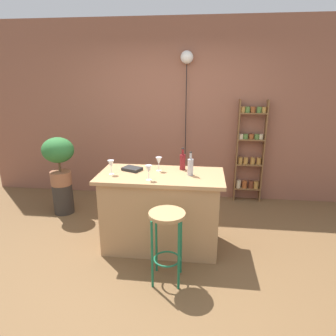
# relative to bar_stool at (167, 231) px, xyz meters

# --- Properties ---
(ground) EXTENTS (12.00, 12.00, 0.00)m
(ground) POSITION_rel_bar_stool_xyz_m (-0.15, 0.33, -0.55)
(ground) COLOR brown
(back_wall) EXTENTS (6.40, 0.10, 2.80)m
(back_wall) POSITION_rel_bar_stool_xyz_m (-0.15, 2.28, 0.85)
(back_wall) COLOR #8C5642
(back_wall) RESTS_ON ground
(kitchen_counter) EXTENTS (1.41, 0.70, 0.90)m
(kitchen_counter) POSITION_rel_bar_stool_xyz_m (-0.15, 0.63, -0.09)
(kitchen_counter) COLOR tan
(kitchen_counter) RESTS_ON ground
(bar_stool) EXTENTS (0.35, 0.35, 0.74)m
(bar_stool) POSITION_rel_bar_stool_xyz_m (0.00, 0.00, 0.00)
(bar_stool) COLOR #196642
(bar_stool) RESTS_ON ground
(spice_shelf) EXTENTS (0.43, 0.12, 1.62)m
(spice_shelf) POSITION_rel_bar_stool_xyz_m (1.05, 2.14, 0.27)
(spice_shelf) COLOR brown
(spice_shelf) RESTS_ON ground
(plant_stool) EXTENTS (0.29, 0.29, 0.44)m
(plant_stool) POSITION_rel_bar_stool_xyz_m (-1.72, 1.35, -0.33)
(plant_stool) COLOR #2D2823
(plant_stool) RESTS_ON ground
(potted_plant) EXTENTS (0.45, 0.41, 0.69)m
(potted_plant) POSITION_rel_bar_stool_xyz_m (-1.72, 1.35, 0.32)
(potted_plant) COLOR #935B3D
(potted_plant) RESTS_ON plant_stool
(bottle_vinegar) EXTENTS (0.06, 0.06, 0.27)m
(bottle_vinegar) POSITION_rel_bar_stool_xyz_m (0.18, 0.63, 0.45)
(bottle_vinegar) COLOR #B2B2B7
(bottle_vinegar) RESTS_ON kitchen_counter
(bottle_spirits_clear) EXTENTS (0.07, 0.07, 0.26)m
(bottle_spirits_clear) POSITION_rel_bar_stool_xyz_m (0.08, 0.83, 0.45)
(bottle_spirits_clear) COLOR maroon
(bottle_spirits_clear) RESTS_ON kitchen_counter
(wine_glass_left) EXTENTS (0.07, 0.07, 0.16)m
(wine_glass_left) POSITION_rel_bar_stool_xyz_m (-0.25, 0.42, 0.47)
(wine_glass_left) COLOR silver
(wine_glass_left) RESTS_ON kitchen_counter
(wine_glass_center) EXTENTS (0.07, 0.07, 0.16)m
(wine_glass_center) POSITION_rel_bar_stool_xyz_m (-0.70, 0.55, 0.47)
(wine_glass_center) COLOR silver
(wine_glass_center) RESTS_ON kitchen_counter
(wine_glass_right) EXTENTS (0.07, 0.07, 0.16)m
(wine_glass_right) POSITION_rel_bar_stool_xyz_m (-0.19, 0.75, 0.47)
(wine_glass_right) COLOR silver
(wine_glass_right) RESTS_ON kitchen_counter
(cookbook) EXTENTS (0.25, 0.22, 0.03)m
(cookbook) POSITION_rel_bar_stool_xyz_m (-0.50, 0.73, 0.37)
(cookbook) COLOR black
(cookbook) RESTS_ON kitchen_counter
(pendant_globe_light) EXTENTS (0.19, 0.19, 2.32)m
(pendant_globe_light) POSITION_rel_bar_stool_xyz_m (0.03, 2.17, 1.62)
(pendant_globe_light) COLOR black
(pendant_globe_light) RESTS_ON ground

